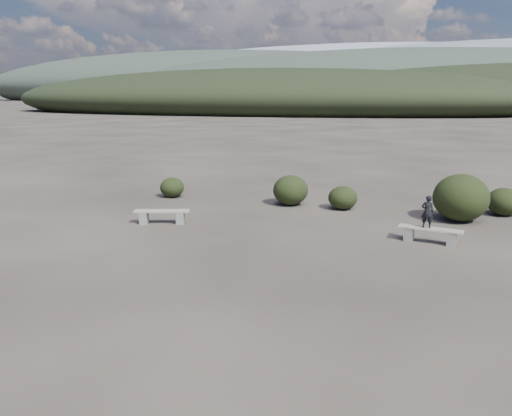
% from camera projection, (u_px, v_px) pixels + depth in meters
% --- Properties ---
extents(ground, '(1200.00, 1200.00, 0.00)m').
position_uv_depth(ground, '(218.00, 300.00, 9.95)').
color(ground, '#28231F').
rests_on(ground, ground).
extents(bench_left, '(1.76, 0.84, 0.43)m').
position_uv_depth(bench_left, '(162.00, 215.00, 15.72)').
color(bench_left, slate).
rests_on(bench_left, ground).
extents(bench_right, '(1.73, 0.65, 0.42)m').
position_uv_depth(bench_right, '(430.00, 234.00, 13.69)').
color(bench_right, slate).
rests_on(bench_right, ground).
extents(seated_person, '(0.33, 0.22, 0.90)m').
position_uv_depth(seated_person, '(427.00, 212.00, 13.60)').
color(seated_person, black).
rests_on(seated_person, bench_right).
extents(shrub_a, '(0.94, 0.94, 0.77)m').
position_uv_depth(shrub_a, '(172.00, 187.00, 19.70)').
color(shrub_a, black).
rests_on(shrub_a, ground).
extents(shrub_b, '(1.28, 1.28, 1.10)m').
position_uv_depth(shrub_b, '(291.00, 190.00, 18.28)').
color(shrub_b, black).
rests_on(shrub_b, ground).
extents(shrub_c, '(1.03, 1.03, 0.82)m').
position_uv_depth(shrub_c, '(343.00, 198.00, 17.63)').
color(shrub_c, black).
rests_on(shrub_c, ground).
extents(shrub_d, '(1.74, 1.74, 1.52)m').
position_uv_depth(shrub_d, '(461.00, 198.00, 15.95)').
color(shrub_d, black).
rests_on(shrub_d, ground).
extents(shrub_e, '(1.12, 1.12, 0.93)m').
position_uv_depth(shrub_e, '(504.00, 202.00, 16.75)').
color(shrub_e, black).
rests_on(shrub_e, ground).
extents(mountain_ridges, '(500.00, 400.00, 56.00)m').
position_uv_depth(mountain_ridges, '(388.00, 82.00, 326.66)').
color(mountain_ridges, black).
rests_on(mountain_ridges, ground).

